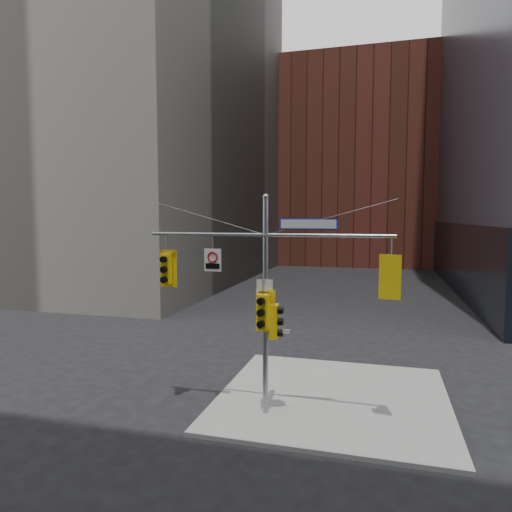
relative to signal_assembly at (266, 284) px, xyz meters
The scene contains 13 objects.
ground 4.85m from the signal_assembly, 90.00° to the right, with size 160.00×160.00×0.00m, color black.
sidewalk_corner 5.18m from the signal_assembly, 45.10° to the left, with size 8.00×8.00×0.15m, color gray.
brick_midrise 56.82m from the signal_assembly, 90.00° to the left, with size 26.00×20.00×28.00m, color brown.
signal_assembly is the anchor object (origin of this frame).
traffic_light_west_arm 3.52m from the signal_assembly, behind, with size 0.61×0.48×1.28m.
traffic_light_east_arm 3.88m from the signal_assembly, ahead, with size 0.63×0.55×1.33m.
traffic_light_pole_side 1.25m from the signal_assembly, ahead, with size 0.44×0.37×1.12m.
traffic_light_pole_front 0.88m from the signal_assembly, 89.81° to the right, with size 0.65×0.56×1.36m.
street_sign_blade 2.37m from the signal_assembly, ahead, with size 1.82×0.14×0.35m.
regulatory_sign_arm 1.95m from the signal_assembly, behind, with size 0.60×0.08×0.75m.
regulatory_sign_pole 0.23m from the signal_assembly, 90.00° to the right, with size 0.52×0.07×0.68m.
street_blade_ew 1.57m from the signal_assembly, ahead, with size 0.69×0.07×0.14m.
street_blade_ns 1.61m from the signal_assembly, 90.00° to the left, with size 0.12×0.69×0.14m.
Camera 1 is at (3.58, -12.07, 6.56)m, focal length 32.00 mm.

